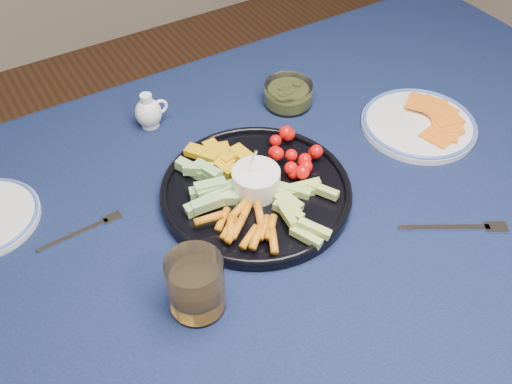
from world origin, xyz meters
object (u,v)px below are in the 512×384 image
crudite_platter (255,189)px  cheese_plate (419,123)px  juice_tumbler (196,287)px  creamer_pitcher (149,112)px  dining_table (297,245)px  pickle_bowl (288,95)px

crudite_platter → cheese_plate: (0.39, -0.01, -0.01)m
cheese_plate → juice_tumbler: 0.60m
crudite_platter → creamer_pitcher: (-0.08, 0.29, 0.01)m
juice_tumbler → dining_table: bearing=17.3°
crudite_platter → cheese_plate: bearing=-0.9°
pickle_bowl → juice_tumbler: size_ratio=1.02×
dining_table → crudite_platter: 0.14m
juice_tumbler → creamer_pitcher: bearing=75.0°
pickle_bowl → dining_table: bearing=-120.1°
creamer_pitcher → pickle_bowl: 0.30m
crudite_platter → cheese_plate: size_ratio=1.48×
dining_table → pickle_bowl: (0.16, 0.28, 0.11)m
crudite_platter → dining_table: bearing=-60.0°
creamer_pitcher → juice_tumbler: size_ratio=0.74×
pickle_bowl → crudite_platter: bearing=-135.7°
dining_table → pickle_bowl: 0.34m
crudite_platter → juice_tumbler: crudite_platter is taller
creamer_pitcher → cheese_plate: size_ratio=0.33×
dining_table → juice_tumbler: (-0.24, -0.07, 0.13)m
crudite_platter → juice_tumbler: size_ratio=3.38×
crudite_platter → pickle_bowl: crudite_platter is taller
pickle_bowl → juice_tumbler: 0.54m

